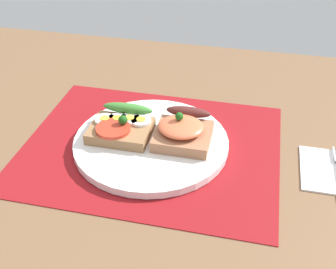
# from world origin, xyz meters

# --- Properties ---
(ground_plane) EXTENTS (1.20, 0.90, 0.03)m
(ground_plane) POSITION_xyz_m (0.00, 0.00, -0.02)
(ground_plane) COLOR brown
(placemat) EXTENTS (0.44, 0.35, 0.00)m
(placemat) POSITION_xyz_m (0.00, 0.00, 0.00)
(placemat) COLOR maroon
(placemat) RESTS_ON ground_plane
(plate) EXTENTS (0.27, 0.27, 0.01)m
(plate) POSITION_xyz_m (0.00, 0.00, 0.01)
(plate) COLOR white
(plate) RESTS_ON placemat
(sandwich_egg_tomato) EXTENTS (0.10, 0.10, 0.04)m
(sandwich_egg_tomato) POSITION_xyz_m (-0.05, 0.01, 0.03)
(sandwich_egg_tomato) COLOR #976C45
(sandwich_egg_tomato) RESTS_ON plate
(sandwich_salmon) EXTENTS (0.09, 0.10, 0.05)m
(sandwich_salmon) POSITION_xyz_m (0.05, 0.01, 0.04)
(sandwich_salmon) COLOR #A36C4B
(sandwich_salmon) RESTS_ON plate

